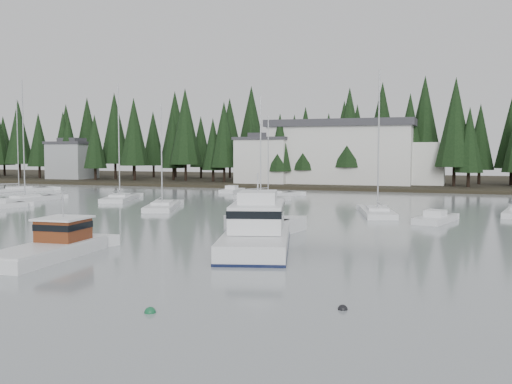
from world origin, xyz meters
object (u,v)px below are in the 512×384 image
(sailboat_0, at_px, (120,200))
(sailboat_8, at_px, (261,204))
(runabout_1, at_px, (435,221))
(house_far_west, at_px, (72,159))
(sailboat_5, at_px, (162,208))
(sailboat_10, at_px, (268,197))
(house_west, at_px, (265,159))
(sailboat_1, at_px, (25,201))
(harbor_inn, at_px, (353,153))
(sailboat_2, at_px, (377,214))
(lobster_boat_brown, at_px, (49,249))
(cabin_cruiser_center, at_px, (257,234))
(runabout_3, at_px, (232,191))
(sailboat_3, at_px, (19,191))

(sailboat_0, bearing_deg, sailboat_8, -107.94)
(runabout_1, bearing_deg, house_far_west, 73.03)
(sailboat_0, bearing_deg, runabout_1, -124.00)
(sailboat_5, bearing_deg, sailboat_10, -37.80)
(house_west, bearing_deg, sailboat_1, -113.16)
(harbor_inn, relative_size, sailboat_2, 2.08)
(lobster_boat_brown, relative_size, cabin_cruiser_center, 0.65)
(sailboat_2, bearing_deg, lobster_boat_brown, 138.14)
(sailboat_2, relative_size, runabout_3, 2.77)
(sailboat_0, height_order, sailboat_1, sailboat_1)
(runabout_1, bearing_deg, sailboat_3, 89.30)
(cabin_cruiser_center, height_order, sailboat_2, sailboat_2)
(sailboat_5, relative_size, runabout_3, 2.24)
(sailboat_3, bearing_deg, runabout_1, -86.98)
(house_west, distance_m, house_far_west, 42.05)
(sailboat_1, height_order, runabout_1, sailboat_1)
(runabout_3, bearing_deg, sailboat_10, -132.20)
(house_west, height_order, sailboat_1, sailboat_1)
(sailboat_1, bearing_deg, sailboat_10, -52.64)
(sailboat_3, distance_m, sailboat_8, 41.41)
(house_far_west, bearing_deg, sailboat_10, -27.27)
(sailboat_3, distance_m, runabout_1, 62.57)
(sailboat_2, distance_m, runabout_3, 33.60)
(harbor_inn, distance_m, sailboat_5, 47.42)
(sailboat_3, xyz_separation_m, sailboat_5, (32.54, -15.39, -0.02))
(sailboat_1, relative_size, sailboat_5, 1.31)
(sailboat_3, xyz_separation_m, sailboat_10, (38.31, 2.66, -0.02))
(sailboat_0, bearing_deg, sailboat_2, -120.06)
(sailboat_3, bearing_deg, house_far_west, 42.62)
(runabout_3, bearing_deg, harbor_inn, -36.35)
(cabin_cruiser_center, relative_size, sailboat_1, 0.87)
(house_west, distance_m, sailboat_1, 43.54)
(harbor_inn, relative_size, sailboat_3, 2.07)
(sailboat_2, xyz_separation_m, sailboat_8, (-13.93, 6.57, -0.03))
(sailboat_2, distance_m, sailboat_10, 23.35)
(sailboat_0, distance_m, runabout_3, 18.92)
(lobster_boat_brown, relative_size, sailboat_1, 0.57)
(sailboat_5, bearing_deg, cabin_cruiser_center, -158.13)
(house_far_west, distance_m, sailboat_5, 63.03)
(sailboat_3, height_order, sailboat_5, sailboat_3)
(harbor_inn, xyz_separation_m, sailboat_5, (-12.23, -45.46, -5.72))
(house_far_west, relative_size, runabout_1, 1.39)
(house_far_west, xyz_separation_m, sailboat_5, (44.81, -44.12, -4.35))
(sailboat_0, relative_size, sailboat_2, 1.04)
(lobster_boat_brown, height_order, sailboat_8, sailboat_8)
(house_far_west, distance_m, cabin_cruiser_center, 88.89)
(harbor_inn, relative_size, runabout_3, 5.76)
(house_far_west, relative_size, sailboat_0, 0.58)
(cabin_cruiser_center, height_order, sailboat_0, sailboat_0)
(lobster_boat_brown, xyz_separation_m, sailboat_0, (-17.46, 34.18, -0.39))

